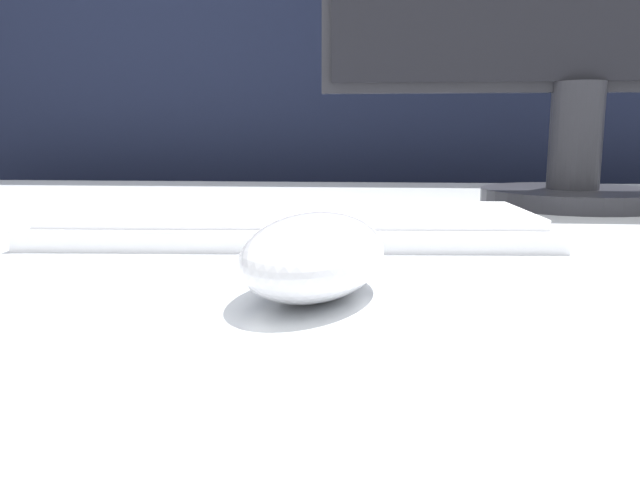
# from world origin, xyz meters

# --- Properties ---
(partition_panel) EXTENTS (5.00, 0.03, 1.45)m
(partition_panel) POSITION_xyz_m (0.00, 0.69, 0.72)
(partition_panel) COLOR black
(partition_panel) RESTS_ON ground_plane
(computer_mouse_near) EXTENTS (0.10, 0.13, 0.04)m
(computer_mouse_near) POSITION_xyz_m (-0.04, -0.23, 0.73)
(computer_mouse_near) COLOR silver
(computer_mouse_near) RESTS_ON desk
(keyboard) EXTENTS (0.42, 0.17, 0.02)m
(keyboard) POSITION_xyz_m (-0.08, -0.04, 0.72)
(keyboard) COLOR white
(keyboard) RESTS_ON desk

